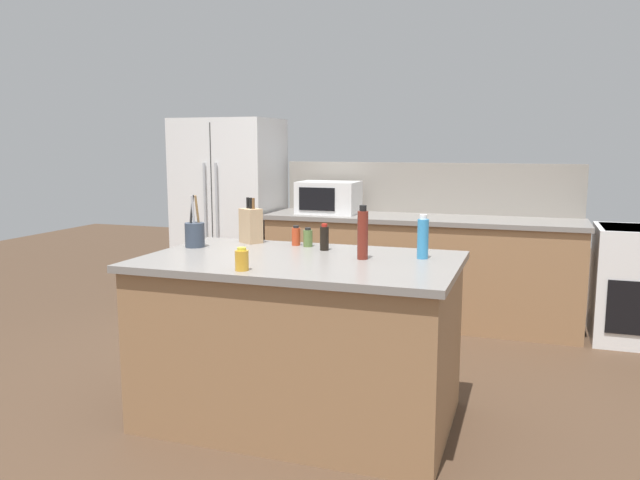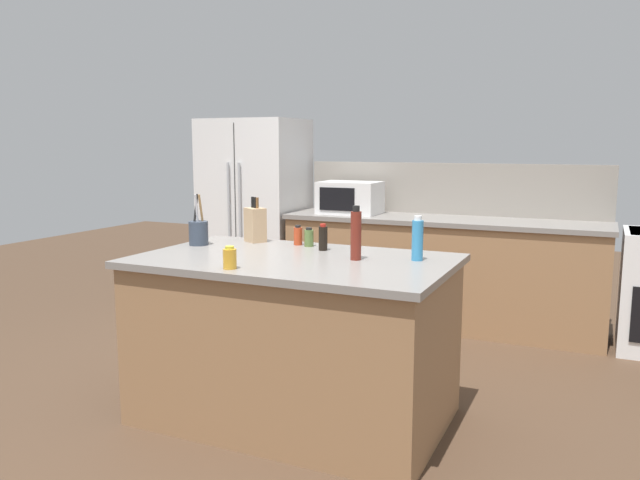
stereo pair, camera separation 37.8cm
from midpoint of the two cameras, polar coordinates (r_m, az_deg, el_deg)
name	(u,v)px [view 2 (the right image)]	position (r m, az deg, el deg)	size (l,w,h in m)	color
ground_plane	(295,416)	(3.76, 0.68, -15.87)	(14.00, 14.00, 0.00)	#473323
back_counter_run	(440,272)	(5.54, 12.86, -2.86)	(2.74, 0.66, 0.94)	#936B47
wall_backsplash	(451,189)	(5.76, 13.75, 4.56)	(2.70, 0.03, 0.46)	gray
kitchen_island	(294,338)	(3.59, 0.70, -9.01)	(1.75, 1.07, 0.94)	#936B47
refrigerator	(255,212)	(6.17, -4.21, 2.56)	(0.93, 0.75, 1.81)	white
microwave	(350,198)	(5.68, 4.67, 3.87)	(0.54, 0.39, 0.29)	white
knife_block	(255,224)	(4.03, -3.28, 1.42)	(0.16, 0.15, 0.29)	tan
utensil_crock	(199,232)	(3.94, -8.37, 0.71)	(0.12, 0.12, 0.32)	#333D4C
honey_jar	(230,258)	(3.16, -4.89, -1.70)	(0.07, 0.07, 0.12)	gold
dish_soap_bottle	(417,239)	(3.44, 12.04, 0.02)	(0.06, 0.06, 0.25)	#3384BC
spice_jar_paprika	(298,236)	(3.90, 0.75, 0.37)	(0.05, 0.05, 0.12)	#B73D1E
spice_jar_oregano	(309,238)	(3.85, 1.79, 0.20)	(0.06, 0.06, 0.12)	#567038
vinegar_bottle	(356,235)	(3.40, 6.49, 0.48)	(0.06, 0.06, 0.30)	maroon
soy_sauce_bottle	(323,238)	(3.70, 3.21, 0.17)	(0.05, 0.05, 0.16)	black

